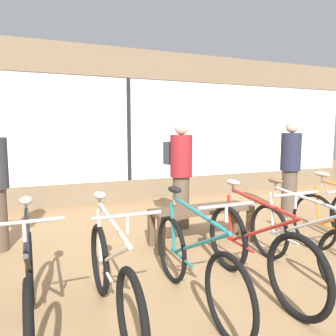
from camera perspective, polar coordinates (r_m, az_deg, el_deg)
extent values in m
plane|color=#99754C|center=(3.63, 12.72, -18.61)|extent=(24.00, 24.00, 0.00)
cube|color=#7A664C|center=(7.15, -6.72, -3.87)|extent=(12.00, 0.08, 0.45)
cube|color=white|center=(7.02, -6.87, 6.61)|extent=(12.00, 0.04, 2.15)
cube|color=#7A664C|center=(7.15, -7.04, 17.69)|extent=(12.00, 0.08, 0.60)
cube|color=black|center=(7.00, -6.81, 6.61)|extent=(0.08, 0.02, 2.15)
torus|color=black|center=(3.25, -22.96, -15.81)|extent=(0.05, 0.66, 0.66)
torus|color=black|center=(2.36, -22.95, -24.91)|extent=(0.05, 0.66, 0.66)
cylinder|color=black|center=(2.66, -23.20, -15.37)|extent=(0.03, 0.93, 0.51)
cylinder|color=black|center=(3.13, -23.17, -12.01)|extent=(0.03, 0.11, 0.49)
cylinder|color=black|center=(2.60, -23.49, -9.49)|extent=(0.03, 0.85, 0.10)
cylinder|color=black|center=(3.04, -22.96, -17.39)|extent=(0.03, 0.45, 0.03)
cylinder|color=#B2B2B7|center=(3.01, -23.45, -6.64)|extent=(0.02, 0.02, 0.14)
ellipsoid|color=#B2A893|center=(2.99, -23.53, -5.15)|extent=(0.11, 0.22, 0.06)
cylinder|color=#B2B2B7|center=(2.17, -23.71, -10.15)|extent=(0.02, 0.02, 0.12)
cylinder|color=#ADADB2|center=(2.15, -23.79, -8.62)|extent=(0.46, 0.02, 0.02)
torus|color=black|center=(3.26, -11.83, -15.28)|extent=(0.05, 0.66, 0.66)
torus|color=black|center=(2.34, -6.39, -24.59)|extent=(0.05, 0.66, 0.66)
cylinder|color=beige|center=(2.66, -9.54, -14.89)|extent=(0.03, 0.98, 0.51)
cylinder|color=beige|center=(3.14, -11.80, -11.48)|extent=(0.03, 0.11, 0.49)
cylinder|color=beige|center=(2.60, -9.82, -9.01)|extent=(0.03, 0.91, 0.10)
cylinder|color=beige|center=(3.04, -10.94, -16.90)|extent=(0.03, 0.48, 0.03)
cylinder|color=#B2B2B7|center=(3.02, -11.80, -6.12)|extent=(0.02, 0.02, 0.14)
ellipsoid|color=#B2A893|center=(3.00, -11.84, -4.63)|extent=(0.11, 0.22, 0.06)
cylinder|color=#B2B2B7|center=(2.15, -7.08, -9.73)|extent=(0.02, 0.02, 0.12)
cylinder|color=#ADADB2|center=(2.13, -7.10, -8.18)|extent=(0.46, 0.02, 0.02)
torus|color=black|center=(3.43, 0.56, -13.92)|extent=(0.05, 0.67, 0.67)
torus|color=black|center=(2.58, 10.57, -21.36)|extent=(0.05, 0.67, 0.67)
cylinder|color=#1E7A7F|center=(2.87, 5.19, -13.08)|extent=(0.03, 0.99, 0.51)
cylinder|color=#1E7A7F|center=(3.32, 0.85, -10.27)|extent=(0.03, 0.11, 0.49)
cylinder|color=#1E7A7F|center=(2.81, 4.96, -7.62)|extent=(0.03, 0.91, 0.10)
cylinder|color=#1E7A7F|center=(3.23, 2.31, -15.29)|extent=(0.03, 0.48, 0.03)
cylinder|color=#B2B2B7|center=(3.20, 1.15, -5.15)|extent=(0.02, 0.02, 0.14)
ellipsoid|color=black|center=(3.19, 1.15, -3.75)|extent=(0.11, 0.22, 0.06)
cylinder|color=#B2B2B7|center=(2.41, 10.10, -7.85)|extent=(0.02, 0.02, 0.12)
cylinder|color=#ADADB2|center=(2.39, 10.13, -6.46)|extent=(0.46, 0.02, 0.02)
torus|color=black|center=(3.74, 10.32, -11.85)|extent=(0.06, 0.72, 0.72)
torus|color=black|center=(2.99, 21.63, -17.12)|extent=(0.06, 0.72, 0.72)
cylinder|color=red|center=(3.24, 15.86, -10.51)|extent=(0.03, 0.96, 0.51)
cylinder|color=red|center=(3.64, 10.75, -8.44)|extent=(0.03, 0.11, 0.49)
cylinder|color=red|center=(3.19, 15.68, -5.65)|extent=(0.03, 0.89, 0.10)
cylinder|color=red|center=(3.56, 12.41, -12.89)|extent=(0.03, 0.46, 0.03)
cylinder|color=#B2B2B7|center=(3.54, 11.22, -3.74)|extent=(0.02, 0.02, 0.14)
ellipsoid|color=#B2A893|center=(3.52, 11.25, -2.46)|extent=(0.11, 0.22, 0.06)
cylinder|color=#B2B2B7|center=(2.85, 21.33, -5.42)|extent=(0.02, 0.02, 0.12)
cylinder|color=#ADADB2|center=(2.84, 21.38, -4.24)|extent=(0.46, 0.02, 0.02)
torus|color=black|center=(4.16, 17.15, -10.53)|extent=(0.05, 0.66, 0.66)
cylinder|color=#BCBCC1|center=(3.70, 22.94, -9.08)|extent=(0.03, 0.98, 0.51)
cylinder|color=#BCBCC1|center=(4.07, 17.63, -7.43)|extent=(0.03, 0.11, 0.49)
cylinder|color=#BCBCC1|center=(3.66, 22.81, -4.83)|extent=(0.03, 0.91, 0.10)
cylinder|color=#BCBCC1|center=(3.99, 19.37, -11.36)|extent=(0.03, 0.47, 0.03)
cylinder|color=#B2B2B7|center=(3.98, 18.17, -3.22)|extent=(0.02, 0.02, 0.14)
ellipsoid|color=brown|center=(3.96, 18.21, -2.08)|extent=(0.11, 0.22, 0.06)
torus|color=black|center=(4.64, 24.09, -8.57)|extent=(0.04, 0.73, 0.73)
cylinder|color=orange|center=(4.56, 24.60, -5.77)|extent=(0.03, 0.11, 0.49)
cylinder|color=orange|center=(4.49, 26.29, -9.20)|extent=(0.03, 0.47, 0.03)
cylinder|color=#B2B2B7|center=(4.48, 25.18, -1.98)|extent=(0.02, 0.02, 0.14)
ellipsoid|color=#B2A893|center=(4.47, 25.23, -0.96)|extent=(0.11, 0.22, 0.06)
cube|color=brown|center=(4.46, 5.93, -7.17)|extent=(1.40, 0.44, 0.05)
cube|color=brown|center=(4.10, -1.17, -12.02)|extent=(0.08, 0.08, 0.45)
cube|color=brown|center=(4.73, 14.10, -9.66)|extent=(0.08, 0.08, 0.45)
cube|color=brown|center=(4.42, -2.92, -10.62)|extent=(0.08, 0.08, 0.45)
cube|color=brown|center=(5.01, 11.60, -8.65)|extent=(0.08, 0.08, 0.45)
cylinder|color=brown|center=(5.16, 2.27, -5.95)|extent=(0.32, 0.32, 0.81)
cylinder|color=maroon|center=(5.05, 2.31, 2.13)|extent=(0.41, 0.41, 0.64)
sphere|color=beige|center=(5.03, 2.34, 6.97)|extent=(0.21, 0.21, 0.21)
cube|color=#38383D|center=(5.24, 0.65, 2.65)|extent=(0.27, 0.19, 0.36)
cylinder|color=brown|center=(6.19, 20.32, -4.16)|extent=(0.36, 0.36, 0.82)
cylinder|color=#23283D|center=(6.10, 20.61, 2.67)|extent=(0.48, 0.48, 0.65)
sphere|color=beige|center=(6.09, 20.79, 6.73)|extent=(0.21, 0.21, 0.21)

